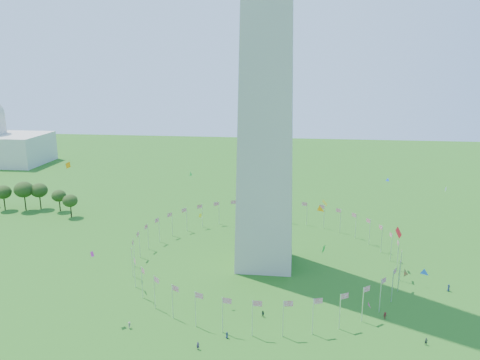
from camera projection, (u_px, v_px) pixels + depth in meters
The scene contains 4 objects.
flag_ring at pixel (265, 250), 144.56m from camera, with size 80.24×80.24×9.00m.
crowd at pixel (308, 356), 98.30m from camera, with size 100.61×71.33×2.01m.
kites_aloft at pixel (319, 236), 114.82m from camera, with size 115.48×70.38×33.72m.
tree_line_west at pixel (19, 199), 196.33m from camera, with size 54.76×15.28×12.28m.
Camera 1 is at (8.65, -84.78, 60.96)m, focal length 35.00 mm.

